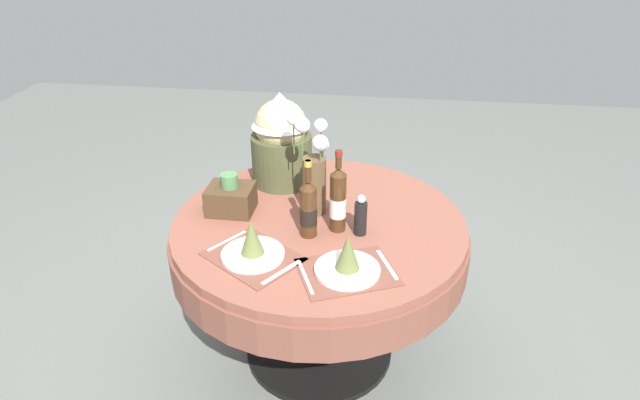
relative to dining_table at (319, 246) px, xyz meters
The scene contains 10 objects.
ground 0.60m from the dining_table, ahead, with size 8.00×8.00×0.00m, color slate.
dining_table is the anchor object (origin of this frame).
place_setting_left 0.41m from the dining_table, 124.49° to the right, with size 0.43×0.41×0.16m.
place_setting_right 0.43m from the dining_table, 66.62° to the right, with size 0.42×0.37×0.16m.
flower_vase 0.34m from the dining_table, 115.94° to the left, with size 0.18×0.14×0.44m.
wine_bottle_left 0.28m from the dining_table, 101.69° to the right, with size 0.07×0.07×0.33m.
wine_bottle_rear 0.29m from the dining_table, 35.66° to the right, with size 0.07×0.07×0.35m.
pepper_mill 0.29m from the dining_table, 24.86° to the right, with size 0.05×0.05×0.18m.
gift_tub_back_left 0.55m from the dining_table, 123.48° to the left, with size 0.28×0.28×0.44m.
woven_basket_side_left 0.44m from the dining_table, behind, with size 0.19×0.16×0.18m.
Camera 1 is at (0.28, -1.96, 1.91)m, focal length 30.51 mm.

